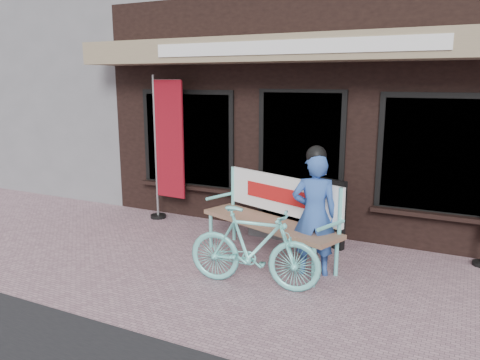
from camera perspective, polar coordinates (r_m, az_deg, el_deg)
The scene contains 8 objects.
ground at distance 5.68m, azimuth 0.35°, elevation -12.14°, with size 70.00×70.00×0.00m, color #A37C88.
storefront at distance 9.90m, azimuth 13.52°, elevation 15.61°, with size 7.00×6.77×6.00m.
neighbor_left_near at distance 14.82m, azimuth -21.07°, elevation 14.70°, with size 10.00×7.00×6.40m, color slate.
bench at distance 6.15m, azimuth 4.24°, elevation -3.85°, with size 2.08×1.16×1.10m.
person at distance 5.69m, azimuth 9.06°, elevation -3.89°, with size 0.62×0.50×1.59m.
bicycle at distance 5.36m, azimuth 1.68°, elevation -8.24°, with size 0.44×1.56×0.93m, color #6FD9D1.
nobori_red at distance 7.81m, azimuth -8.87°, elevation 3.97°, with size 0.71×0.28×2.42m.
menu_stand at distance 6.73m, azimuth 10.85°, elevation -3.89°, with size 0.49×0.26×0.98m.
Camera 1 is at (2.26, -4.66, 2.33)m, focal length 35.00 mm.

